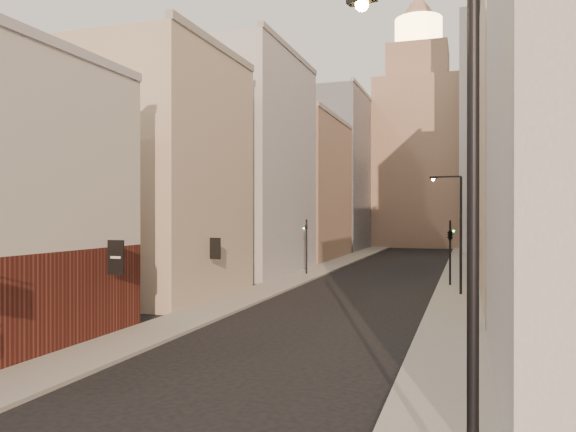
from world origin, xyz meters
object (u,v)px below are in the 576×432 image
object	(u,v)px
clock_tower	(418,144)
streetlamp_mid	(458,227)
streetlamp_near	(459,202)
traffic_light_left	(306,235)
traffic_light_right	(450,236)
white_tower	(489,122)

from	to	relation	value
clock_tower	streetlamp_mid	distance (m)	61.63
clock_tower	streetlamp_near	xyz separation A→B (m)	(8.05, -87.94, -11.93)
clock_tower	streetlamp_near	size ratio (longest dim) A/B	4.50
streetlamp_mid	clock_tower	bearing A→B (deg)	94.70
traffic_light_left	traffic_light_right	distance (m)	13.20
clock_tower	streetlamp_mid	size ratio (longest dim) A/B	5.59
white_tower	streetlamp_mid	size ratio (longest dim) A/B	5.17
streetlamp_mid	traffic_light_right	distance (m)	4.86
streetlamp_mid	traffic_light_left	size ratio (longest dim) A/B	1.61
traffic_light_right	streetlamp_near	bearing A→B (deg)	90.91
clock_tower	traffic_light_left	world-z (taller)	clock_tower
clock_tower	white_tower	distance (m)	17.83
streetlamp_near	streetlamp_mid	distance (m)	28.21
streetlamp_near	streetlamp_mid	xyz separation A→B (m)	(-0.52, 28.18, -1.11)
streetlamp_near	traffic_light_left	size ratio (longest dim) A/B	2.00
clock_tower	traffic_light_right	xyz separation A→B (m)	(6.92, -54.99, -13.77)
white_tower	streetlamp_near	distance (m)	75.12
white_tower	streetlamp_near	xyz separation A→B (m)	(-2.95, -73.94, -12.91)
white_tower	streetlamp_mid	bearing A→B (deg)	-94.33
white_tower	traffic_light_left	size ratio (longest dim) A/B	8.30
streetlamp_near	traffic_light_right	xyz separation A→B (m)	(-1.13, 32.95, -1.84)
streetlamp_near	streetlamp_mid	size ratio (longest dim) A/B	1.24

